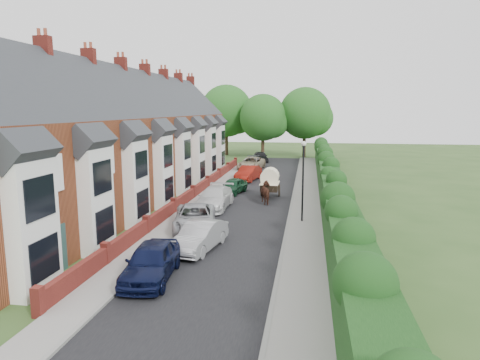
# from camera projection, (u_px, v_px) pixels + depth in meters

# --- Properties ---
(ground) EXTENTS (140.00, 140.00, 0.00)m
(ground) POSITION_uv_depth(u_px,v_px,m) (239.00, 239.00, 23.68)
(ground) COLOR #2D4C1E
(ground) RESTS_ON ground
(road) EXTENTS (6.00, 58.00, 0.02)m
(road) POSITION_uv_depth(u_px,v_px,m) (255.00, 198.00, 34.47)
(road) COLOR black
(road) RESTS_ON ground
(pavement_hedge_side) EXTENTS (2.20, 58.00, 0.12)m
(pavement_hedge_side) POSITION_uv_depth(u_px,v_px,m) (306.00, 199.00, 33.81)
(pavement_hedge_side) COLOR gray
(pavement_hedge_side) RESTS_ON ground
(pavement_house_side) EXTENTS (1.70, 58.00, 0.12)m
(pavement_house_side) POSITION_uv_depth(u_px,v_px,m) (208.00, 196.00, 35.06)
(pavement_house_side) COLOR gray
(pavement_house_side) RESTS_ON ground
(kerb_hedge_side) EXTENTS (0.18, 58.00, 0.13)m
(kerb_hedge_side) POSITION_uv_depth(u_px,v_px,m) (293.00, 199.00, 33.98)
(kerb_hedge_side) COLOR gray
(kerb_hedge_side) RESTS_ON ground
(kerb_house_side) EXTENTS (0.18, 58.00, 0.13)m
(kerb_house_side) POSITION_uv_depth(u_px,v_px,m) (218.00, 196.00, 34.94)
(kerb_house_side) COLOR gray
(kerb_house_side) RESTS_ON ground
(hedge) EXTENTS (2.10, 58.00, 2.85)m
(hedge) POSITION_uv_depth(u_px,v_px,m) (330.00, 181.00, 33.28)
(hedge) COLOR black
(hedge) RESTS_ON ground
(terrace_row) EXTENTS (9.05, 40.50, 11.50)m
(terrace_row) POSITION_uv_depth(u_px,v_px,m) (126.00, 142.00, 34.38)
(terrace_row) COLOR brown
(terrace_row) RESTS_ON ground
(garden_wall_row) EXTENTS (0.35, 40.35, 1.10)m
(garden_wall_row) POSITION_uv_depth(u_px,v_px,m) (193.00, 193.00, 34.18)
(garden_wall_row) COLOR maroon
(garden_wall_row) RESTS_ON ground
(lamppost) EXTENTS (0.32, 0.32, 5.16)m
(lamppost) POSITION_uv_depth(u_px,v_px,m) (303.00, 171.00, 26.50)
(lamppost) COLOR black
(lamppost) RESTS_ON ground
(tree_far_left) EXTENTS (7.14, 6.80, 9.29)m
(tree_far_left) POSITION_uv_depth(u_px,v_px,m) (265.00, 119.00, 62.19)
(tree_far_left) COLOR #332316
(tree_far_left) RESTS_ON ground
(tree_far_right) EXTENTS (7.98, 7.60, 10.31)m
(tree_far_right) POSITION_uv_depth(u_px,v_px,m) (308.00, 114.00, 63.08)
(tree_far_right) COLOR #332316
(tree_far_right) RESTS_ON ground
(tree_far_back) EXTENTS (8.40, 8.00, 10.82)m
(tree_far_back) POSITION_uv_depth(u_px,v_px,m) (229.00, 112.00, 65.89)
(tree_far_back) COLOR #332316
(tree_far_back) RESTS_ON ground
(car_navy) EXTENTS (2.25, 4.72, 1.56)m
(car_navy) POSITION_uv_depth(u_px,v_px,m) (151.00, 262.00, 17.94)
(car_navy) COLOR black
(car_navy) RESTS_ON ground
(car_silver_a) EXTENTS (2.24, 4.55, 1.43)m
(car_silver_a) POSITION_uv_depth(u_px,v_px,m) (200.00, 236.00, 21.71)
(car_silver_a) COLOR #9C9CA0
(car_silver_a) RESTS_ON ground
(car_silver_b) EXTENTS (3.52, 5.63, 1.45)m
(car_silver_b) POSITION_uv_depth(u_px,v_px,m) (195.00, 218.00, 25.37)
(car_silver_b) COLOR #A4A5AB
(car_silver_b) RESTS_ON ground
(car_white) EXTENTS (2.23, 5.28, 1.52)m
(car_white) POSITION_uv_depth(u_px,v_px,m) (215.00, 198.00, 30.83)
(car_white) COLOR silver
(car_white) RESTS_ON ground
(car_green) EXTENTS (2.29, 4.07, 1.31)m
(car_green) POSITION_uv_depth(u_px,v_px,m) (233.00, 186.00, 36.24)
(car_green) COLOR #113920
(car_green) RESTS_ON ground
(car_red) EXTENTS (2.36, 4.73, 1.49)m
(car_red) POSITION_uv_depth(u_px,v_px,m) (248.00, 173.00, 42.81)
(car_red) COLOR maroon
(car_red) RESTS_ON ground
(car_beige) EXTENTS (3.13, 5.58, 1.47)m
(car_beige) POSITION_uv_depth(u_px,v_px,m) (251.00, 163.00, 50.71)
(car_beige) COLOR tan
(car_beige) RESTS_ON ground
(car_grey) EXTENTS (2.52, 4.74, 1.31)m
(car_grey) POSITION_uv_depth(u_px,v_px,m) (254.00, 162.00, 52.67)
(car_grey) COLOR slate
(car_grey) RESTS_ON ground
(car_black) EXTENTS (2.69, 4.51, 1.44)m
(car_black) POSITION_uv_depth(u_px,v_px,m) (261.00, 157.00, 58.07)
(car_black) COLOR black
(car_black) RESTS_ON ground
(horse) EXTENTS (1.54, 2.18, 1.68)m
(horse) POSITION_uv_depth(u_px,v_px,m) (267.00, 193.00, 32.36)
(horse) COLOR #462519
(horse) RESTS_ON ground
(horse_cart) EXTENTS (1.54, 3.40, 2.45)m
(horse_cart) POSITION_uv_depth(u_px,v_px,m) (270.00, 181.00, 34.36)
(horse_cart) COLOR black
(horse_cart) RESTS_ON ground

